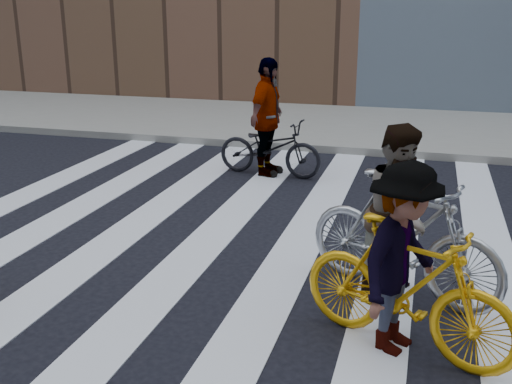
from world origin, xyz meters
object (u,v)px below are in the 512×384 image
at_px(bike_dark_rear, 270,148).
at_px(rider_rear, 267,118).
at_px(bike_yellow_right, 406,288).
at_px(rider_right, 402,259).
at_px(rider_mid, 400,212).
at_px(bike_silver_mid, 403,237).

xyz_separation_m(bike_dark_rear, rider_rear, (-0.05, 0.00, 0.51)).
bearing_deg(bike_yellow_right, rider_right, 112.59).
bearing_deg(rider_right, rider_mid, 27.14).
bearing_deg(rider_mid, rider_rear, 55.34).
bearing_deg(bike_dark_rear, rider_rear, 96.69).
bearing_deg(bike_dark_rear, bike_yellow_right, -146.77).
height_order(bike_yellow_right, rider_rear, rider_rear).
xyz_separation_m(bike_silver_mid, rider_rear, (-2.43, 3.91, 0.37)).
relative_size(rider_mid, rider_rear, 0.88).
distance_m(bike_silver_mid, bike_dark_rear, 4.58).
relative_size(rider_mid, rider_right, 1.06).
bearing_deg(bike_dark_rear, rider_right, -147.24).
height_order(bike_silver_mid, rider_rear, rider_rear).
bearing_deg(bike_silver_mid, rider_rear, 55.87).
relative_size(bike_yellow_right, bike_dark_rear, 1.04).
xyz_separation_m(bike_dark_rear, rider_mid, (2.33, -3.91, 0.39)).
bearing_deg(rider_mid, bike_silver_mid, -65.98).
bearing_deg(rider_right, bike_yellow_right, -67.41).
relative_size(bike_dark_rear, rider_right, 1.12).
bearing_deg(rider_right, bike_silver_mid, 24.33).
xyz_separation_m(rider_mid, rider_right, (0.08, -1.02, -0.05)).
xyz_separation_m(bike_silver_mid, rider_mid, (-0.05, 0.00, 0.25)).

